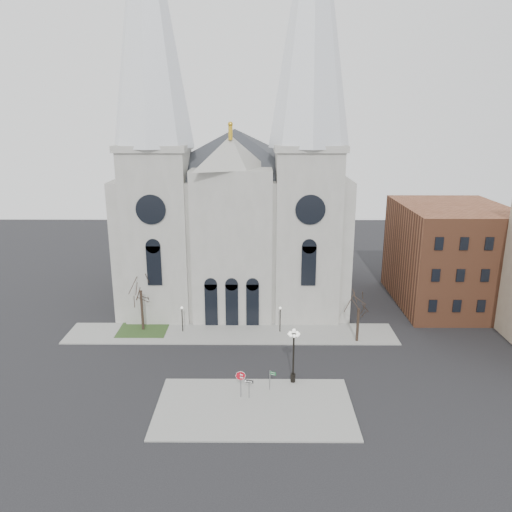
{
  "coord_description": "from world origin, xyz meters",
  "views": [
    {
      "loc": [
        3.39,
        -45.07,
        25.87
      ],
      "look_at": [
        3.07,
        8.0,
        10.8
      ],
      "focal_mm": 35.0,
      "sensor_mm": 36.0,
      "label": 1
    }
  ],
  "objects_px": {
    "stop_sign": "(241,379)",
    "one_way_sign": "(249,385)",
    "globe_lamp": "(294,349)",
    "street_name_sign": "(271,378)"
  },
  "relations": [
    {
      "from": "stop_sign",
      "to": "one_way_sign",
      "type": "bearing_deg",
      "value": 9.85
    },
    {
      "from": "globe_lamp",
      "to": "one_way_sign",
      "type": "distance_m",
      "value": 5.72
    },
    {
      "from": "one_way_sign",
      "to": "street_name_sign",
      "type": "distance_m",
      "value": 2.52
    },
    {
      "from": "stop_sign",
      "to": "one_way_sign",
      "type": "distance_m",
      "value": 0.98
    },
    {
      "from": "stop_sign",
      "to": "one_way_sign",
      "type": "relative_size",
      "value": 1.37
    },
    {
      "from": "globe_lamp",
      "to": "one_way_sign",
      "type": "bearing_deg",
      "value": -145.47
    },
    {
      "from": "globe_lamp",
      "to": "stop_sign",
      "type": "bearing_deg",
      "value": -151.46
    },
    {
      "from": "globe_lamp",
      "to": "street_name_sign",
      "type": "xyz_separation_m",
      "value": [
        -2.26,
        -1.53,
        -2.38
      ]
    },
    {
      "from": "globe_lamp",
      "to": "one_way_sign",
      "type": "height_order",
      "value": "globe_lamp"
    },
    {
      "from": "stop_sign",
      "to": "globe_lamp",
      "type": "height_order",
      "value": "globe_lamp"
    }
  ]
}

